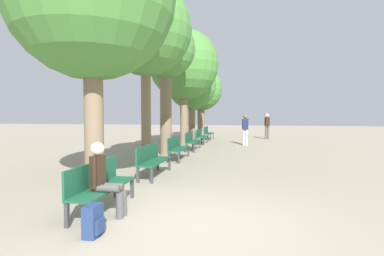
{
  "coord_description": "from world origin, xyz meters",
  "views": [
    {
      "loc": [
        0.87,
        -4.54,
        1.71
      ],
      "look_at": [
        -0.63,
        3.62,
        1.31
      ],
      "focal_mm": 28.0,
      "sensor_mm": 36.0,
      "label": 1
    }
  ],
  "objects_px": {
    "pedestrian_near": "(245,128)",
    "bench_row_5": "(208,132)",
    "tree_row_3": "(184,65)",
    "bench_row_4": "(201,135)",
    "bench_row_0": "(99,183)",
    "bench_row_2": "(177,146)",
    "backpack": "(93,221)",
    "tree_row_4": "(192,85)",
    "bench_row_3": "(191,140)",
    "bench_row_1": "(152,158)",
    "tree_row_1": "(145,30)",
    "tree_row_2": "(166,52)",
    "tree_row_5": "(201,90)",
    "pedestrian_mid": "(267,125)",
    "person_seated": "(104,177)"
  },
  "relations": [
    {
      "from": "bench_row_0",
      "to": "pedestrian_near",
      "type": "relative_size",
      "value": 1.07
    },
    {
      "from": "tree_row_1",
      "to": "person_seated",
      "type": "height_order",
      "value": "tree_row_1"
    },
    {
      "from": "bench_row_2",
      "to": "tree_row_4",
      "type": "distance_m",
      "value": 7.69
    },
    {
      "from": "tree_row_5",
      "to": "pedestrian_mid",
      "type": "relative_size",
      "value": 2.92
    },
    {
      "from": "bench_row_2",
      "to": "tree_row_2",
      "type": "height_order",
      "value": "tree_row_2"
    },
    {
      "from": "bench_row_1",
      "to": "pedestrian_near",
      "type": "bearing_deg",
      "value": 73.89
    },
    {
      "from": "bench_row_4",
      "to": "bench_row_5",
      "type": "relative_size",
      "value": 1.0
    },
    {
      "from": "tree_row_1",
      "to": "tree_row_3",
      "type": "relative_size",
      "value": 0.98
    },
    {
      "from": "tree_row_1",
      "to": "tree_row_5",
      "type": "bearing_deg",
      "value": 90.0
    },
    {
      "from": "bench_row_1",
      "to": "pedestrian_near",
      "type": "distance_m",
      "value": 8.93
    },
    {
      "from": "bench_row_4",
      "to": "backpack",
      "type": "xyz_separation_m",
      "value": [
        0.47,
        -12.96,
        -0.27
      ]
    },
    {
      "from": "person_seated",
      "to": "tree_row_4",
      "type": "bearing_deg",
      "value": 94.13
    },
    {
      "from": "bench_row_2",
      "to": "tree_row_4",
      "type": "height_order",
      "value": "tree_row_4"
    },
    {
      "from": "bench_row_5",
      "to": "backpack",
      "type": "height_order",
      "value": "bench_row_5"
    },
    {
      "from": "bench_row_1",
      "to": "tree_row_1",
      "type": "relative_size",
      "value": 0.3
    },
    {
      "from": "tree_row_3",
      "to": "pedestrian_near",
      "type": "xyz_separation_m",
      "value": [
        3.21,
        0.85,
        -3.32
      ]
    },
    {
      "from": "pedestrian_near",
      "to": "bench_row_5",
      "type": "bearing_deg",
      "value": 126.72
    },
    {
      "from": "tree_row_3",
      "to": "bench_row_4",
      "type": "bearing_deg",
      "value": 58.48
    },
    {
      "from": "bench_row_4",
      "to": "pedestrian_mid",
      "type": "height_order",
      "value": "pedestrian_mid"
    },
    {
      "from": "bench_row_1",
      "to": "bench_row_4",
      "type": "distance_m",
      "value": 8.91
    },
    {
      "from": "tree_row_4",
      "to": "bench_row_4",
      "type": "bearing_deg",
      "value": -57.12
    },
    {
      "from": "bench_row_1",
      "to": "bench_row_2",
      "type": "relative_size",
      "value": 1.0
    },
    {
      "from": "bench_row_2",
      "to": "bench_row_0",
      "type": "bearing_deg",
      "value": -90.0
    },
    {
      "from": "backpack",
      "to": "pedestrian_near",
      "type": "xyz_separation_m",
      "value": [
        2.01,
        12.61,
        0.74
      ]
    },
    {
      "from": "bench_row_5",
      "to": "pedestrian_near",
      "type": "bearing_deg",
      "value": -53.28
    },
    {
      "from": "bench_row_3",
      "to": "tree_row_2",
      "type": "relative_size",
      "value": 0.32
    },
    {
      "from": "tree_row_2",
      "to": "tree_row_5",
      "type": "xyz_separation_m",
      "value": [
        -0.0,
        9.61,
        -0.83
      ]
    },
    {
      "from": "pedestrian_mid",
      "to": "tree_row_1",
      "type": "bearing_deg",
      "value": -112.45
    },
    {
      "from": "bench_row_0",
      "to": "tree_row_2",
      "type": "height_order",
      "value": "tree_row_2"
    },
    {
      "from": "person_seated",
      "to": "pedestrian_mid",
      "type": "distance_m",
      "value": 16.52
    },
    {
      "from": "tree_row_2",
      "to": "bench_row_5",
      "type": "bearing_deg",
      "value": 84.59
    },
    {
      "from": "bench_row_5",
      "to": "tree_row_1",
      "type": "bearing_deg",
      "value": -94.11
    },
    {
      "from": "tree_row_1",
      "to": "pedestrian_near",
      "type": "xyz_separation_m",
      "value": [
        3.21,
        6.9,
        -3.49
      ]
    },
    {
      "from": "tree_row_1",
      "to": "tree_row_2",
      "type": "bearing_deg",
      "value": 90.0
    },
    {
      "from": "bench_row_3",
      "to": "pedestrian_near",
      "type": "distance_m",
      "value": 3.64
    },
    {
      "from": "bench_row_3",
      "to": "person_seated",
      "type": "distance_m",
      "value": 9.18
    },
    {
      "from": "bench_row_0",
      "to": "bench_row_2",
      "type": "distance_m",
      "value": 5.94
    },
    {
      "from": "bench_row_4",
      "to": "pedestrian_near",
      "type": "height_order",
      "value": "pedestrian_near"
    },
    {
      "from": "backpack",
      "to": "bench_row_4",
      "type": "bearing_deg",
      "value": 92.06
    },
    {
      "from": "person_seated",
      "to": "backpack",
      "type": "relative_size",
      "value": 2.79
    },
    {
      "from": "bench_row_0",
      "to": "tree_row_1",
      "type": "xyz_separation_m",
      "value": [
        -0.73,
        4.63,
        3.96
      ]
    },
    {
      "from": "bench_row_4",
      "to": "bench_row_5",
      "type": "bearing_deg",
      "value": 90.0
    },
    {
      "from": "bench_row_0",
      "to": "bench_row_1",
      "type": "bearing_deg",
      "value": 90.0
    },
    {
      "from": "bench_row_2",
      "to": "bench_row_1",
      "type": "bearing_deg",
      "value": -90.0
    },
    {
      "from": "bench_row_5",
      "to": "tree_row_1",
      "type": "height_order",
      "value": "tree_row_1"
    },
    {
      "from": "bench_row_0",
      "to": "tree_row_4",
      "type": "bearing_deg",
      "value": 93.23
    },
    {
      "from": "tree_row_5",
      "to": "backpack",
      "type": "bearing_deg",
      "value": -86.14
    },
    {
      "from": "tree_row_2",
      "to": "tree_row_4",
      "type": "height_order",
      "value": "tree_row_2"
    },
    {
      "from": "bench_row_0",
      "to": "bench_row_4",
      "type": "xyz_separation_m",
      "value": [
        0.0,
        11.88,
        0.0
      ]
    },
    {
      "from": "bench_row_1",
      "to": "bench_row_0",
      "type": "bearing_deg",
      "value": -90.0
    }
  ]
}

